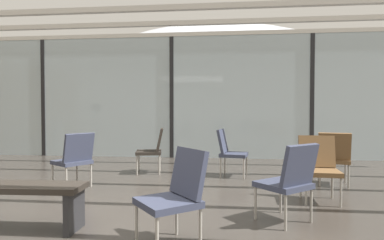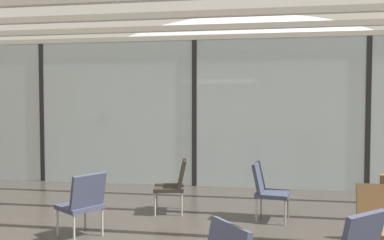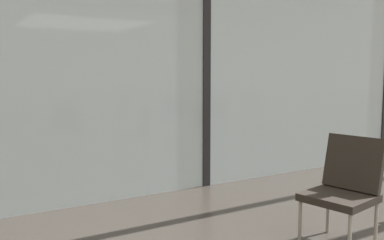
# 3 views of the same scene
# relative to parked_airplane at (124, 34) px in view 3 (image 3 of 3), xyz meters

# --- Properties ---
(glass_curtain_wall) EXTENTS (14.00, 0.08, 3.11)m
(glass_curtain_wall) POSITION_rel_parked_airplane_xyz_m (-0.63, -4.17, -0.69)
(glass_curtain_wall) COLOR silver
(glass_curtain_wall) RESTS_ON ground
(window_mullion_1) EXTENTS (0.10, 0.12, 3.11)m
(window_mullion_1) POSITION_rel_parked_airplane_xyz_m (-0.63, -4.17, -0.69)
(window_mullion_1) COLOR black
(window_mullion_1) RESTS_ON ground
(window_mullion_2) EXTENTS (0.10, 0.12, 3.11)m
(window_mullion_2) POSITION_rel_parked_airplane_xyz_m (2.87, -4.17, -0.69)
(window_mullion_2) COLOR black
(window_mullion_2) RESTS_ON ground
(parked_airplane) EXTENTS (11.81, 4.50, 4.50)m
(parked_airplane) POSITION_rel_parked_airplane_xyz_m (0.00, 0.00, 0.00)
(parked_airplane) COLOR silver
(parked_airplane) RESTS_ON ground
(lounge_chair_0) EXTENTS (0.60, 0.57, 0.87)m
(lounge_chair_0) POSITION_rel_parked_airplane_xyz_m (-0.64, -6.28, -1.76)
(lounge_chair_0) COLOR #28231E
(lounge_chair_0) RESTS_ON ground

